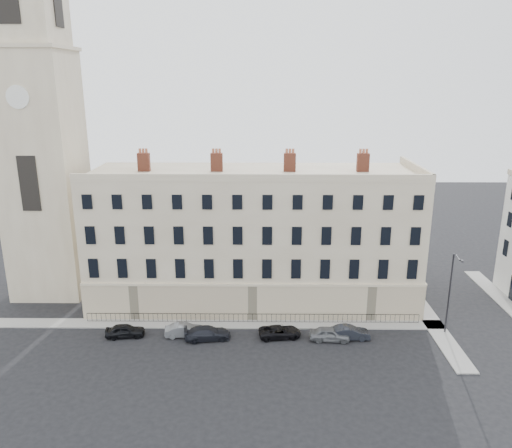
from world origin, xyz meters
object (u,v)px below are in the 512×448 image
Objects in this scene: car_a at (125,331)px; car_f at (349,333)px; car_d at (280,332)px; car_c at (208,333)px; car_b at (184,330)px; car_e at (330,334)px; streetlamp at (450,291)px.

car_f is (22.29, -0.23, 0.01)m from car_a.
car_c is at bearing 86.90° from car_d.
car_e is (14.43, -0.73, 0.04)m from car_b.
car_c is (2.37, -0.62, 0.02)m from car_b.
car_a is 32.52m from streetlamp.
streetlamp is at bearing -79.30° from car_e.
car_a is 0.45× the size of streetlamp.
car_f is at bearing -98.82° from car_b.
car_a is at bearing -169.19° from streetlamp.
car_a is at bearing 84.58° from car_b.
car_e reaches higher than car_b.
car_a reaches higher than car_d.
car_b is 26.67m from streetlamp.
car_a is 15.45m from car_d.
car_d is at bearing 85.92° from car_f.
car_a is at bearing 92.12° from car_e.
car_c is at bearing -100.59° from car_a.
car_b is at bearing 66.05° from car_c.
car_f is 10.82m from streetlamp.
car_a is 0.99× the size of car_b.
car_e reaches higher than car_c.
car_a is 8.29m from car_c.
car_f reaches higher than car_b.
streetlamp is at bearing -95.71° from car_b.
car_c is 1.14× the size of car_e.
streetlamp reaches higher than car_d.
car_b is at bearing 82.22° from car_d.
car_e is at bearing 97.07° from car_f.
car_d is (15.45, 0.04, -0.07)m from car_a.
car_e is (4.88, -0.58, 0.10)m from car_d.
car_e is at bearing -99.13° from car_a.
car_c is 14.01m from car_f.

